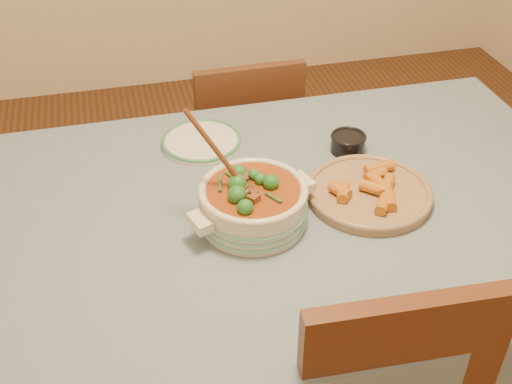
{
  "coord_description": "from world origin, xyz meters",
  "views": [
    {
      "loc": [
        -0.38,
        -1.23,
        1.77
      ],
      "look_at": [
        -0.09,
        -0.04,
        0.85
      ],
      "focal_mm": 45.0,
      "sensor_mm": 36.0,
      "label": 1
    }
  ],
  "objects_px": {
    "dining_table": "(284,233)",
    "white_plate": "(202,141)",
    "fried_plate": "(369,191)",
    "condiment_bowl": "(348,142)",
    "stew_casserole": "(253,201)",
    "chair_far": "(244,142)"
  },
  "relations": [
    {
      "from": "white_plate",
      "to": "condiment_bowl",
      "type": "bearing_deg",
      "value": -18.61
    },
    {
      "from": "dining_table",
      "to": "chair_far",
      "type": "relative_size",
      "value": 2.04
    },
    {
      "from": "dining_table",
      "to": "stew_casserole",
      "type": "relative_size",
      "value": 5.02
    },
    {
      "from": "condiment_bowl",
      "to": "fried_plate",
      "type": "distance_m",
      "value": 0.22
    },
    {
      "from": "dining_table",
      "to": "chair_far",
      "type": "xyz_separation_m",
      "value": [
        0.07,
        0.77,
        -0.2
      ]
    },
    {
      "from": "condiment_bowl",
      "to": "fried_plate",
      "type": "xyz_separation_m",
      "value": [
        -0.02,
        -0.22,
        -0.01
      ]
    },
    {
      "from": "condiment_bowl",
      "to": "fried_plate",
      "type": "height_order",
      "value": "same"
    },
    {
      "from": "dining_table",
      "to": "condiment_bowl",
      "type": "relative_size",
      "value": 14.39
    },
    {
      "from": "stew_casserole",
      "to": "chair_far",
      "type": "xyz_separation_m",
      "value": [
        0.16,
        0.81,
        -0.36
      ]
    },
    {
      "from": "dining_table",
      "to": "chair_far",
      "type": "bearing_deg",
      "value": 85.03
    },
    {
      "from": "white_plate",
      "to": "dining_table",
      "type": "bearing_deg",
      "value": -65.36
    },
    {
      "from": "condiment_bowl",
      "to": "white_plate",
      "type": "bearing_deg",
      "value": 161.39
    },
    {
      "from": "dining_table",
      "to": "white_plate",
      "type": "height_order",
      "value": "white_plate"
    },
    {
      "from": "dining_table",
      "to": "condiment_bowl",
      "type": "xyz_separation_m",
      "value": [
        0.24,
        0.21,
        0.12
      ]
    },
    {
      "from": "stew_casserole",
      "to": "condiment_bowl",
      "type": "xyz_separation_m",
      "value": [
        0.34,
        0.25,
        -0.04
      ]
    },
    {
      "from": "dining_table",
      "to": "condiment_bowl",
      "type": "distance_m",
      "value": 0.34
    },
    {
      "from": "fried_plate",
      "to": "chair_far",
      "type": "relative_size",
      "value": 0.41
    },
    {
      "from": "white_plate",
      "to": "fried_plate",
      "type": "relative_size",
      "value": 0.72
    },
    {
      "from": "chair_far",
      "to": "fried_plate",
      "type": "bearing_deg",
      "value": 100.2
    },
    {
      "from": "fried_plate",
      "to": "chair_far",
      "type": "xyz_separation_m",
      "value": [
        -0.15,
        0.78,
        -0.31
      ]
    },
    {
      "from": "stew_casserole",
      "to": "fried_plate",
      "type": "relative_size",
      "value": 1.0
    },
    {
      "from": "dining_table",
      "to": "condiment_bowl",
      "type": "bearing_deg",
      "value": 39.94
    }
  ]
}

